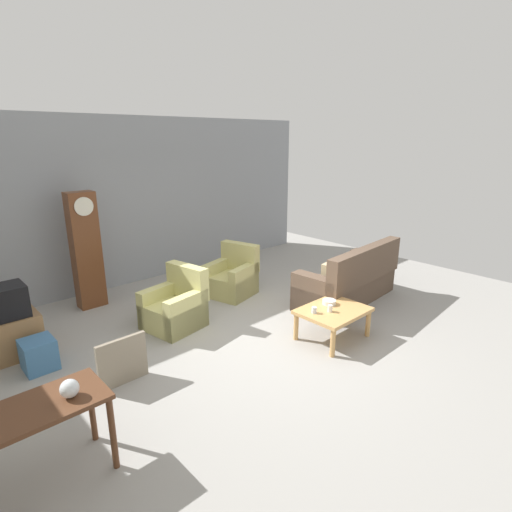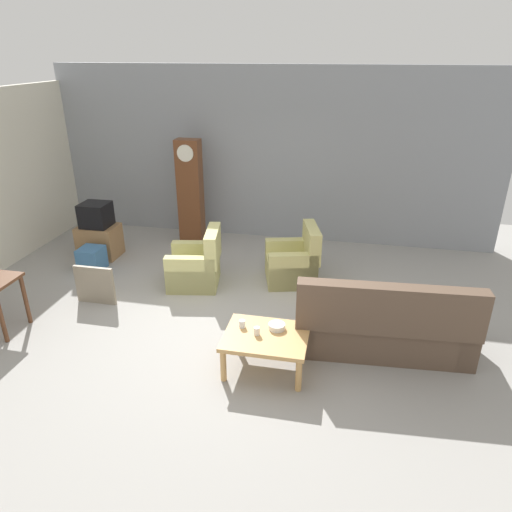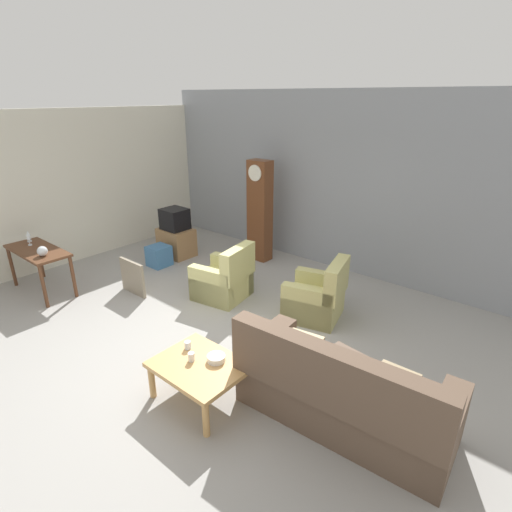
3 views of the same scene
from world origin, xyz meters
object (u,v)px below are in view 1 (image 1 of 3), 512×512
(couch_floral, at_px, (349,282))
(bowl_white_stacked, at_px, (329,302))
(cup_blue_rimmed, at_px, (314,310))
(cup_white_porcelain, at_px, (330,308))
(coffee_table_wood, at_px, (333,313))
(console_table_dark, at_px, (22,425))
(tv_crt, at_px, (5,302))
(armchair_olive_far, at_px, (232,278))
(grandfather_clock, at_px, (86,251))
(glass_dome_cloche, at_px, (70,388))
(storage_box_blue, at_px, (39,354))
(framed_picture_leaning, at_px, (123,361))
(armchair_olive_near, at_px, (176,308))
(tv_stand_cabinet, at_px, (12,336))

(couch_floral, xyz_separation_m, bowl_white_stacked, (-1.23, -0.49, 0.13))
(cup_blue_rimmed, bearing_deg, bowl_white_stacked, 6.58)
(cup_white_porcelain, bearing_deg, couch_floral, 24.74)
(coffee_table_wood, relative_size, console_table_dark, 0.74)
(coffee_table_wood, height_order, cup_blue_rimmed, cup_blue_rimmed)
(coffee_table_wood, bearing_deg, cup_white_porcelain, -170.26)
(tv_crt, relative_size, cup_blue_rimmed, 5.36)
(armchair_olive_far, bearing_deg, cup_white_porcelain, -93.11)
(grandfather_clock, xyz_separation_m, glass_dome_cloche, (-1.49, -3.52, -0.16))
(storage_box_blue, relative_size, bowl_white_stacked, 2.02)
(grandfather_clock, distance_m, framed_picture_leaning, 2.71)
(grandfather_clock, height_order, storage_box_blue, grandfather_clock)
(tv_crt, bearing_deg, armchair_olive_near, -19.13)
(armchair_olive_far, xyz_separation_m, console_table_dark, (-3.98, -2.22, 0.34))
(tv_stand_cabinet, height_order, tv_crt, tv_crt)
(couch_floral, distance_m, framed_picture_leaning, 4.07)
(armchair_olive_near, xyz_separation_m, coffee_table_wood, (1.46, -1.87, 0.08))
(couch_floral, height_order, framed_picture_leaning, couch_floral)
(console_table_dark, xyz_separation_m, glass_dome_cloche, (0.36, -0.06, 0.19))
(armchair_olive_near, bearing_deg, cup_white_porcelain, -54.29)
(grandfather_clock, height_order, framed_picture_leaning, grandfather_clock)
(glass_dome_cloche, distance_m, cup_white_porcelain, 3.50)
(console_table_dark, bearing_deg, coffee_table_wood, -1.12)
(armchair_olive_near, distance_m, console_table_dark, 3.09)
(console_table_dark, xyz_separation_m, bowl_white_stacked, (4.05, 0.07, -0.16))
(armchair_olive_near, height_order, framed_picture_leaning, armchair_olive_near)
(armchair_olive_far, height_order, grandfather_clock, grandfather_clock)
(cup_white_porcelain, xyz_separation_m, bowl_white_stacked, (0.20, 0.17, -0.02))
(console_table_dark, height_order, cup_white_porcelain, console_table_dark)
(tv_stand_cabinet, distance_m, framed_picture_leaning, 1.77)
(couch_floral, bearing_deg, armchair_olive_near, 156.35)
(armchair_olive_far, xyz_separation_m, grandfather_clock, (-2.12, 1.24, 0.69))
(tv_crt, bearing_deg, bowl_white_stacked, -33.88)
(console_table_dark, bearing_deg, framed_picture_leaning, 36.79)
(cup_blue_rimmed, bearing_deg, cup_white_porcelain, -31.48)
(coffee_table_wood, bearing_deg, grandfather_clock, 120.66)
(console_table_dark, xyz_separation_m, storage_box_blue, (0.59, 1.93, -0.44))
(tv_stand_cabinet, xyz_separation_m, cup_blue_rimmed, (3.22, -2.48, 0.21))
(armchair_olive_far, height_order, glass_dome_cloche, armchair_olive_far)
(cup_blue_rimmed, bearing_deg, couch_floral, 18.23)
(grandfather_clock, relative_size, bowl_white_stacked, 10.03)
(armchair_olive_far, distance_m, cup_blue_rimmed, 2.23)
(grandfather_clock, bearing_deg, glass_dome_cloche, -112.95)
(tv_crt, distance_m, glass_dome_cloche, 2.56)
(cup_white_porcelain, distance_m, cup_blue_rimmed, 0.24)
(tv_stand_cabinet, bearing_deg, couch_floral, -21.77)
(tv_crt, bearing_deg, grandfather_clock, 34.04)
(armchair_olive_near, relative_size, armchair_olive_far, 0.96)
(armchair_olive_near, xyz_separation_m, console_table_dark, (-2.50, -1.79, 0.34))
(framed_picture_leaning, height_order, storage_box_blue, framed_picture_leaning)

